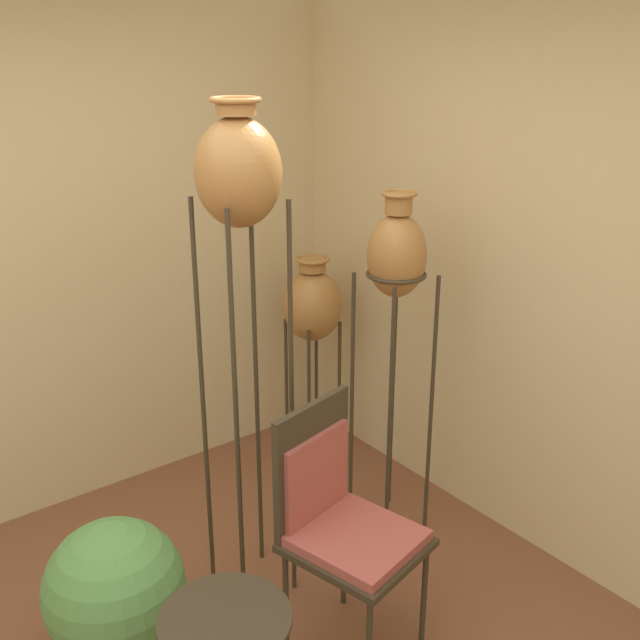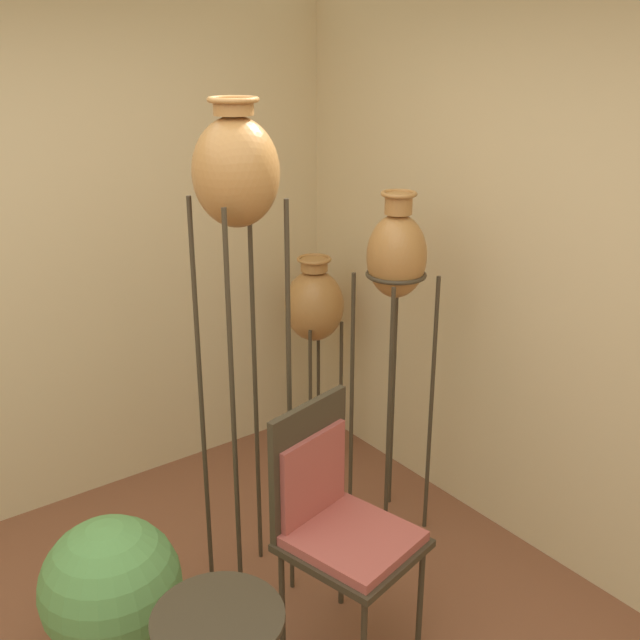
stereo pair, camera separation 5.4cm
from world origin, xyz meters
name	(u,v)px [view 2 (the right image)]	position (x,y,z in m)	size (l,w,h in m)	color
wall_right	(585,290)	(1.91, 0.00, 1.35)	(0.06, 7.75, 2.70)	#D1B784
vase_stand_tall	(236,185)	(0.62, 0.69, 1.83)	(0.33, 0.33, 2.15)	#382D1E
vase_stand_medium	(396,264)	(1.43, 0.66, 1.39)	(0.29, 0.29, 1.72)	#382D1E
vase_stand_short	(314,306)	(1.55, 1.46, 0.94)	(0.33, 0.33, 1.22)	#382D1E
chair	(335,515)	(0.71, 0.19, 0.61)	(0.54, 0.56, 1.05)	#382D1E
potted_plant	(112,592)	(-0.06, 0.59, 0.36)	(0.54, 0.54, 0.66)	brown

